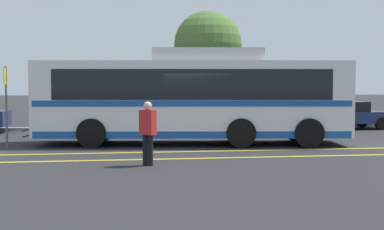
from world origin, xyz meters
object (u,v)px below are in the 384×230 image
(parked_car_1, at_px, (98,116))
(bus_stop_sign, at_px, (6,97))
(pedestrian_0, at_px, (148,129))
(tree_0, at_px, (208,45))
(transit_bus, at_px, (193,97))
(parked_car_2, at_px, (218,114))
(parked_car_3, at_px, (348,115))

(parked_car_1, bearing_deg, bus_stop_sign, -27.31)
(parked_car_1, distance_m, pedestrian_0, 10.82)
(pedestrian_0, bearing_deg, tree_0, -63.48)
(transit_bus, xyz_separation_m, parked_car_2, (2.11, 5.87, -0.91))
(transit_bus, relative_size, tree_0, 1.92)
(parked_car_1, xyz_separation_m, pedestrian_0, (1.54, -10.71, 0.24))
(parked_car_1, distance_m, parked_car_3, 11.94)
(parked_car_1, height_order, bus_stop_sign, bus_stop_sign)
(parked_car_1, xyz_separation_m, parked_car_3, (11.94, -0.13, -0.03))
(parked_car_3, distance_m, pedestrian_0, 14.83)
(pedestrian_0, distance_m, bus_stop_sign, 6.41)
(parked_car_1, relative_size, bus_stop_sign, 1.76)
(pedestrian_0, height_order, bus_stop_sign, bus_stop_sign)
(transit_bus, xyz_separation_m, parked_car_1, (-3.48, 5.70, -0.99))
(pedestrian_0, bearing_deg, bus_stop_sign, -3.09)
(transit_bus, relative_size, parked_car_2, 2.84)
(tree_0, bearing_deg, transit_bus, -103.79)
(parked_car_1, bearing_deg, parked_car_3, 87.13)
(parked_car_1, distance_m, bus_stop_sign, 6.83)
(bus_stop_sign, height_order, tree_0, tree_0)
(parked_car_3, distance_m, tree_0, 7.83)
(pedestrian_0, bearing_deg, parked_car_1, -38.68)
(parked_car_2, bearing_deg, parked_car_3, -91.61)
(parked_car_3, bearing_deg, bus_stop_sign, -72.66)
(bus_stop_sign, bearing_deg, parked_car_2, -45.47)
(parked_car_2, relative_size, pedestrian_0, 2.40)
(tree_0, bearing_deg, parked_car_1, -153.97)
(parked_car_2, relative_size, tree_0, 0.67)
(transit_bus, bearing_deg, parked_car_2, -11.85)
(parked_car_1, relative_size, parked_car_2, 1.20)
(pedestrian_0, bearing_deg, transit_bus, -68.02)
(transit_bus, distance_m, parked_car_1, 6.75)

